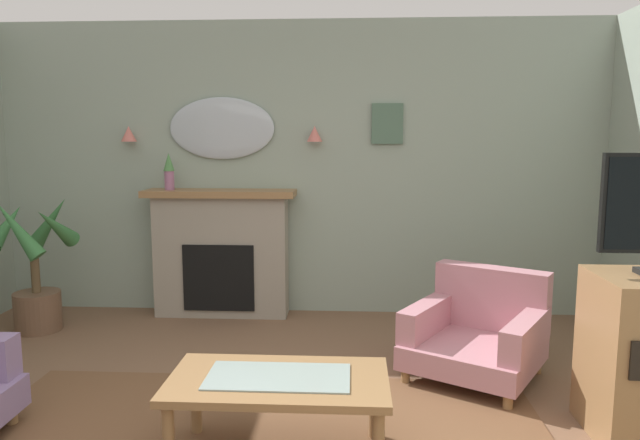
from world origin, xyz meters
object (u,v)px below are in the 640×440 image
object	(u,v)px
mantel_vase_left	(169,170)
coffee_table	(278,388)
wall_mirror	(222,128)
framed_picture	(387,124)
armchair_in_corner	(479,331)
fireplace	(221,254)
potted_plant_corner_palm	(35,271)
wall_sconce_right	(315,134)
wall_sconce_left	(129,134)

from	to	relation	value
mantel_vase_left	coffee_table	size ratio (longest dim) A/B	0.30
wall_mirror	coffee_table	distance (m)	3.01
framed_picture	armchair_in_corner	size ratio (longest dim) A/B	0.32
fireplace	potted_plant_corner_palm	bearing A→B (deg)	-160.00
fireplace	wall_sconce_right	size ratio (longest dim) A/B	9.71
mantel_vase_left	wall_sconce_left	xyz separation A→B (m)	(-0.40, 0.12, 0.32)
armchair_in_corner	framed_picture	bearing A→B (deg)	112.16
fireplace	mantel_vase_left	size ratio (longest dim) A/B	4.11
framed_picture	armchair_in_corner	xyz separation A→B (m)	(0.57, -1.40, -1.44)
armchair_in_corner	potted_plant_corner_palm	distance (m)	3.61
wall_sconce_right	fireplace	bearing A→B (deg)	-173.84
wall_sconce_right	potted_plant_corner_palm	distance (m)	2.65
wall_mirror	coffee_table	xyz separation A→B (m)	(0.83, -2.57, -1.33)
wall_sconce_right	framed_picture	xyz separation A→B (m)	(0.65, 0.06, 0.09)
wall_sconce_left	wall_sconce_right	xyz separation A→B (m)	(1.70, 0.00, 0.00)
potted_plant_corner_palm	mantel_vase_left	bearing A→B (deg)	26.47
wall_mirror	framed_picture	world-z (taller)	wall_mirror
wall_sconce_right	potted_plant_corner_palm	world-z (taller)	wall_sconce_right
coffee_table	wall_sconce_right	bearing A→B (deg)	89.63
wall_mirror	coffee_table	size ratio (longest dim) A/B	0.87
mantel_vase_left	framed_picture	world-z (taller)	framed_picture
wall_sconce_right	coffee_table	size ratio (longest dim) A/B	0.13
fireplace	framed_picture	distance (m)	1.91
mantel_vase_left	potted_plant_corner_palm	distance (m)	1.40
mantel_vase_left	wall_sconce_right	size ratio (longest dim) A/B	2.36
potted_plant_corner_palm	wall_mirror	bearing A→B (deg)	24.74
coffee_table	potted_plant_corner_palm	world-z (taller)	potted_plant_corner_palm
wall_mirror	wall_sconce_right	bearing A→B (deg)	-3.37
wall_sconce_left	potted_plant_corner_palm	world-z (taller)	wall_sconce_left
mantel_vase_left	armchair_in_corner	size ratio (longest dim) A/B	0.30
wall_mirror	armchair_in_corner	bearing A→B (deg)	-33.94
wall_sconce_right	armchair_in_corner	size ratio (longest dim) A/B	0.13
wall_mirror	fireplace	bearing A→B (deg)	-90.00
coffee_table	potted_plant_corner_palm	bearing A→B (deg)	140.43
wall_mirror	wall_sconce_left	xyz separation A→B (m)	(-0.85, -0.05, -0.05)
fireplace	framed_picture	size ratio (longest dim) A/B	3.78
mantel_vase_left	wall_sconce_right	world-z (taller)	wall_sconce_right
wall_sconce_left	framed_picture	bearing A→B (deg)	1.46
coffee_table	armchair_in_corner	distance (m)	1.71
armchair_in_corner	potted_plant_corner_palm	bearing A→B (deg)	168.46
wall_sconce_right	mantel_vase_left	bearing A→B (deg)	-174.73
wall_sconce_left	coffee_table	world-z (taller)	wall_sconce_left
wall_sconce_right	armchair_in_corner	distance (m)	2.27
wall_sconce_right	framed_picture	bearing A→B (deg)	5.27
fireplace	potted_plant_corner_palm	size ratio (longest dim) A/B	1.17
fireplace	mantel_vase_left	distance (m)	0.89
armchair_in_corner	mantel_vase_left	bearing A→B (deg)	154.10
mantel_vase_left	wall_mirror	bearing A→B (deg)	20.70
wall_mirror	armchair_in_corner	xyz separation A→B (m)	(2.07, -1.39, -1.40)
wall_sconce_left	armchair_in_corner	world-z (taller)	wall_sconce_left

